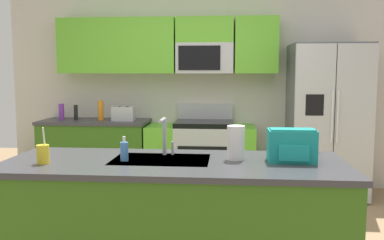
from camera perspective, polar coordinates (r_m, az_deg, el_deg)
kitchen_wall_unit at (r=5.50m, az=-0.05°, el=6.15°), size 5.20×0.43×2.60m
back_counter at (r=5.57m, az=-13.08°, el=-4.59°), size 1.38×0.63×0.90m
range_oven at (r=5.32m, az=1.24°, el=-5.04°), size 1.36×0.61×1.10m
refrigerator at (r=5.29m, az=18.01°, el=-0.13°), size 0.90×0.76×1.85m
island_counter at (r=3.01m, az=-2.45°, el=-13.99°), size 2.37×0.88×0.90m
toaster at (r=5.34m, az=-9.39°, el=0.86°), size 0.28×0.16×0.18m
pepper_mill at (r=5.58m, az=-15.66°, el=1.02°), size 0.05×0.05×0.19m
bottle_orange at (r=5.46m, az=-12.42°, el=1.30°), size 0.07×0.07×0.25m
bottle_purple at (r=5.68m, az=-17.49°, el=1.10°), size 0.07×0.07×0.21m
sink_faucet at (r=3.06m, az=-3.78°, el=-1.78°), size 0.08×0.21×0.28m
drink_cup_yellow at (r=2.97m, az=-19.79°, el=-4.42°), size 0.08×0.08×0.25m
soap_dispenser at (r=2.92m, az=-9.29°, el=-4.23°), size 0.06×0.06×0.17m
paper_towel_roll at (r=2.93m, az=6.04°, el=-3.12°), size 0.12×0.12×0.24m
backpack at (r=2.92m, az=13.53°, el=-3.33°), size 0.32×0.22×0.23m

